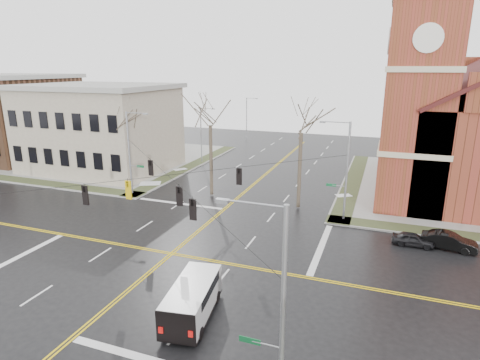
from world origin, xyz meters
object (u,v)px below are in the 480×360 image
(tree_nw_near, at_px, (210,121))
(tree_ne, at_px, (301,128))
(streetlight_north_a, at_px, (202,133))
(signal_pole_ne, at_px, (345,169))
(streetlight_north_b, at_px, (247,117))
(signal_pole_se, at_px, (278,310))
(cargo_van, at_px, (194,296))
(parked_car_b, at_px, (449,241))
(tree_nw_far, at_px, (126,123))
(signal_pole_nw, at_px, (130,151))
(parked_car_a, at_px, (413,239))

(tree_nw_near, relative_size, tree_ne, 1.02)
(streetlight_north_a, bearing_deg, signal_pole_ne, -36.90)
(streetlight_north_b, bearing_deg, streetlight_north_a, -90.00)
(signal_pole_ne, relative_size, tree_ne, 0.80)
(signal_pole_se, bearing_deg, cargo_van, 140.85)
(signal_pole_se, bearing_deg, tree_nw_near, 119.17)
(parked_car_b, bearing_deg, tree_ne, 76.79)
(signal_pole_ne, height_order, tree_nw_near, tree_nw_near)
(signal_pole_ne, xyz_separation_m, tree_ne, (-4.47, 1.86, 3.17))
(streetlight_north_b, height_order, tree_nw_near, tree_nw_near)
(signal_pole_ne, xyz_separation_m, tree_nw_far, (-24.67, 2.35, 2.57))
(streetlight_north_b, relative_size, tree_nw_near, 0.70)
(streetlight_north_b, bearing_deg, signal_pole_nw, -91.05)
(signal_pole_nw, relative_size, streetlight_north_b, 1.12)
(signal_pole_ne, relative_size, tree_nw_far, 0.87)
(cargo_van, height_order, tree_nw_far, tree_nw_far)
(signal_pole_ne, distance_m, tree_nw_far, 24.91)
(tree_nw_far, distance_m, tree_ne, 20.21)
(parked_car_a, xyz_separation_m, tree_nw_near, (-20.25, 6.23, 7.74))
(signal_pole_se, bearing_deg, parked_car_a, 72.98)
(streetlight_north_a, height_order, cargo_van, streetlight_north_a)
(parked_car_b, relative_size, tree_nw_far, 0.39)
(signal_pole_se, relative_size, streetlight_north_a, 1.12)
(cargo_van, xyz_separation_m, tree_nw_near, (-8.11, 20.58, 7.05))
(parked_car_a, bearing_deg, streetlight_north_a, 55.14)
(streetlight_north_a, distance_m, parked_car_a, 34.62)
(tree_nw_near, bearing_deg, parked_car_a, -17.09)
(cargo_van, height_order, parked_car_a, cargo_van)
(signal_pole_se, xyz_separation_m, streetlight_north_a, (-21.97, 39.50, -0.48))
(parked_car_b, bearing_deg, signal_pole_se, 165.02)
(streetlight_north_a, height_order, tree_nw_far, tree_nw_far)
(cargo_van, height_order, tree_ne, tree_ne)
(streetlight_north_a, xyz_separation_m, cargo_van, (15.78, -34.46, -3.25))
(cargo_van, distance_m, tree_ne, 21.05)
(signal_pole_ne, bearing_deg, streetlight_north_a, 143.10)
(streetlight_north_a, height_order, parked_car_a, streetlight_north_a)
(parked_car_b, height_order, tree_nw_near, tree_nw_near)
(parked_car_a, bearing_deg, signal_pole_ne, 59.69)
(signal_pole_ne, distance_m, cargo_van, 19.36)
(signal_pole_se, height_order, streetlight_north_b, signal_pole_se)
(streetlight_north_b, xyz_separation_m, tree_nw_far, (-2.69, -34.15, 3.05))
(signal_pole_nw, height_order, streetlight_north_a, signal_pole_nw)
(streetlight_north_a, relative_size, tree_nw_near, 0.70)
(tree_ne, bearing_deg, signal_pole_se, -79.81)
(tree_nw_near, height_order, tree_ne, tree_nw_near)
(signal_pole_nw, distance_m, tree_nw_far, 4.02)
(signal_pole_nw, bearing_deg, tree_ne, 5.84)
(parked_car_b, height_order, tree_nw_far, tree_nw_far)
(signal_pole_nw, bearing_deg, signal_pole_ne, 0.00)
(signal_pole_nw, height_order, signal_pole_se, same)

